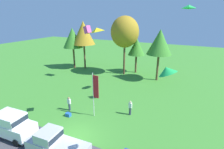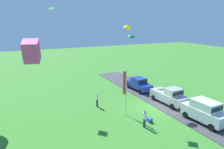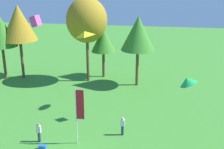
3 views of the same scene
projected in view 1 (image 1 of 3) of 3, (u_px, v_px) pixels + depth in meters
name	position (u px, v px, depth m)	size (l,w,h in m)	color
ground_plane	(76.00, 137.00, 16.16)	(120.00, 120.00, 0.00)	#3D842D
car_suv_near_entrance	(11.00, 124.00, 15.94)	(4.70, 2.25, 2.28)	white
car_pickup_mid_row	(56.00, 145.00, 13.64)	(5.09, 2.24, 2.14)	#B7B7BC
person_watching_sky	(130.00, 108.00, 19.52)	(0.36, 0.24, 1.71)	#2D334C
person_on_lawn	(69.00, 104.00, 20.45)	(0.36, 0.24, 1.71)	#2D334C
tree_left_of_center	(73.00, 38.00, 35.30)	(3.95, 3.95, 8.33)	brown
tree_center_back	(83.00, 33.00, 34.84)	(4.55, 4.55, 9.60)	brown
tree_right_of_center	(125.00, 32.00, 30.95)	(5.04, 5.04, 10.64)	brown
tree_far_right	(137.00, 47.00, 32.79)	(3.17, 3.17, 6.68)	brown
tree_far_left	(160.00, 42.00, 28.26)	(4.08, 4.08, 8.62)	brown
flag_banner	(95.00, 90.00, 18.48)	(0.71, 0.08, 5.08)	silver
cooler_box	(68.00, 115.00, 19.42)	(0.56, 0.40, 0.40)	blue
kite_diamond_high_left	(189.00, 7.00, 17.48)	(1.04, 0.74, 0.34)	green
kite_diamond_high_right	(97.00, 30.00, 15.50)	(0.79, 1.09, 0.38)	yellow
kite_box_near_flag	(87.00, 30.00, 28.07)	(0.82, 0.82, 1.14)	#EA4C9E
kite_delta_trailing_tail	(167.00, 71.00, 9.20)	(1.00, 1.00, 0.39)	green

